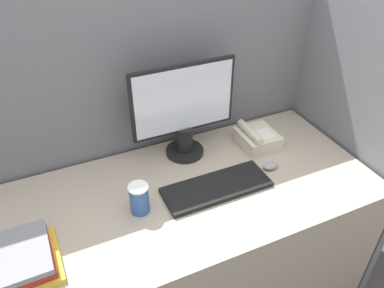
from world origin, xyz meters
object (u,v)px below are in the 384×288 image
object	(u,v)px
coffee_cup	(139,199)
desk_telephone	(257,138)
monitor	(184,112)
book_stack	(24,258)
mouse	(270,166)
keyboard	(217,187)

from	to	relation	value
coffee_cup	desk_telephone	world-z (taller)	coffee_cup
desk_telephone	monitor	bearing A→B (deg)	166.02
monitor	coffee_cup	distance (m)	0.44
coffee_cup	desk_telephone	xyz separation A→B (m)	(0.64, 0.19, -0.02)
book_stack	mouse	bearing A→B (deg)	5.06
monitor	mouse	bearing A→B (deg)	-41.45
book_stack	desk_telephone	world-z (taller)	desk_telephone
coffee_cup	desk_telephone	distance (m)	0.67
coffee_cup	monitor	bearing A→B (deg)	41.80
keyboard	book_stack	size ratio (longest dim) A/B	1.73
mouse	coffee_cup	world-z (taller)	coffee_cup
mouse	desk_telephone	size ratio (longest dim) A/B	0.40
monitor	mouse	xyz separation A→B (m)	(0.30, -0.26, -0.20)
mouse	desk_telephone	bearing A→B (deg)	77.30
monitor	desk_telephone	xyz separation A→B (m)	(0.34, -0.08, -0.18)
keyboard	book_stack	world-z (taller)	book_stack
monitor	desk_telephone	bearing A→B (deg)	-13.98
mouse	coffee_cup	distance (m)	0.60
book_stack	monitor	bearing A→B (deg)	26.04
monitor	keyboard	world-z (taller)	monitor
keyboard	book_stack	distance (m)	0.75
mouse	book_stack	bearing A→B (deg)	-174.94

